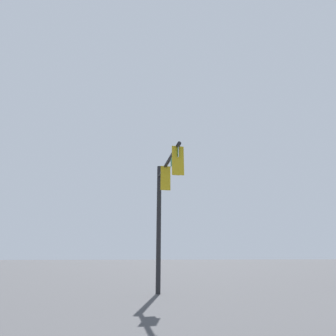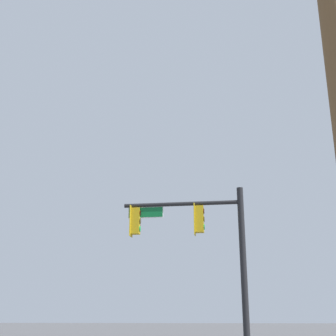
# 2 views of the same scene
# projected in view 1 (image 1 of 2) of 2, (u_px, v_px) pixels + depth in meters

# --- Properties ---
(signal_pole_near) EXTENTS (5.01, 0.56, 6.98)m
(signal_pole_near) POSITION_uv_depth(u_px,v_px,m) (164.00, 198.00, 13.65)
(signal_pole_near) COLOR black
(signal_pole_near) RESTS_ON ground_plane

